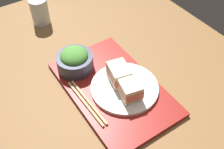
{
  "coord_description": "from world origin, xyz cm",
  "views": [
    {
      "loc": [
        46.57,
        -34.53,
        68.27
      ],
      "look_at": [
        -3.13,
        -1.66,
        5.0
      ],
      "focal_mm": 43.39,
      "sensor_mm": 36.0,
      "label": 1
    }
  ],
  "objects": [
    {
      "name": "chopsticks_pair",
      "position": [
        0.45,
        -13.06,
        1.89
      ],
      "size": [
        20.4,
        2.51,
        0.7
      ],
      "color": "tan",
      "rests_on": "serving_tray"
    },
    {
      "name": "sandwich_near",
      "position": [
        -1.59,
        0.34,
        5.7
      ],
      "size": [
        9.08,
        7.33,
        5.89
      ],
      "color": "beige",
      "rests_on": "sandwich_plate"
    },
    {
      "name": "salad_bowl",
      "position": [
        -15.47,
        -8.58,
        5.21
      ],
      "size": [
        12.48,
        12.48,
        8.02
      ],
      "color": "#33384C",
      "rests_on": "serving_tray"
    },
    {
      "name": "sandwich_far",
      "position": [
        5.0,
        -0.72,
        5.55
      ],
      "size": [
        9.44,
        7.47,
        5.58
      ],
      "color": "#EFE5C1",
      "rests_on": "sandwich_plate"
    },
    {
      "name": "drinking_glass",
      "position": [
        -48.74,
        -6.99,
        5.41
      ],
      "size": [
        7.24,
        7.24,
        10.81
      ],
      "primitive_type": "cylinder",
      "color": "silver",
      "rests_on": "ground_plane"
    },
    {
      "name": "ground_plane",
      "position": [
        0.0,
        0.0,
        -1.5
      ],
      "size": [
        140.0,
        100.0,
        3.0
      ],
      "primitive_type": "cube",
      "color": "brown"
    },
    {
      "name": "sandwich_plate",
      "position": [
        1.7,
        -0.19,
        2.15
      ],
      "size": [
        21.87,
        21.87,
        1.22
      ],
      "primitive_type": "cylinder",
      "color": "white",
      "rests_on": "serving_tray"
    },
    {
      "name": "serving_tray",
      "position": [
        -1.17,
        -2.52,
        0.77
      ],
      "size": [
        43.09,
        26.61,
        1.54
      ],
      "primitive_type": "cube",
      "color": "maroon",
      "rests_on": "ground_plane"
    }
  ]
}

